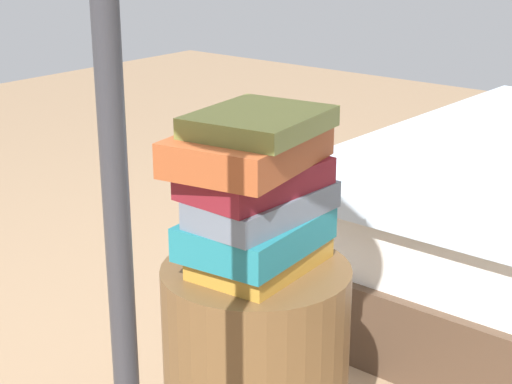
# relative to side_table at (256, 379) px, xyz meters

# --- Properties ---
(side_table) EXTENTS (0.36, 0.36, 0.48)m
(side_table) POSITION_rel_side_table_xyz_m (0.00, 0.00, 0.00)
(side_table) COLOR brown
(side_table) RESTS_ON ground_plane
(book_ochre) EXTENTS (0.26, 0.19, 0.04)m
(book_ochre) POSITION_rel_side_table_xyz_m (-0.01, 0.01, 0.26)
(book_ochre) COLOR #B7842D
(book_ochre) RESTS_ON side_table
(book_teal) EXTENTS (0.29, 0.22, 0.06)m
(book_teal) POSITION_rel_side_table_xyz_m (0.00, 0.00, 0.31)
(book_teal) COLOR #1E727F
(book_teal) RESTS_ON book_ochre
(book_slate) EXTENTS (0.28, 0.15, 0.05)m
(book_slate) POSITION_rel_side_table_xyz_m (-0.01, 0.01, 0.37)
(book_slate) COLOR slate
(book_slate) RESTS_ON book_teal
(book_maroon) EXTENTS (0.27, 0.17, 0.05)m
(book_maroon) POSITION_rel_side_table_xyz_m (-0.00, 0.00, 0.41)
(book_maroon) COLOR maroon
(book_maroon) RESTS_ON book_slate
(book_rust) EXTENTS (0.32, 0.25, 0.06)m
(book_rust) POSITION_rel_side_table_xyz_m (0.01, -0.01, 0.47)
(book_rust) COLOR #994723
(book_rust) RESTS_ON book_maroon
(book_olive) EXTENTS (0.26, 0.23, 0.04)m
(book_olive) POSITION_rel_side_table_xyz_m (-0.00, 0.01, 0.52)
(book_olive) COLOR olive
(book_olive) RESTS_ON book_rust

